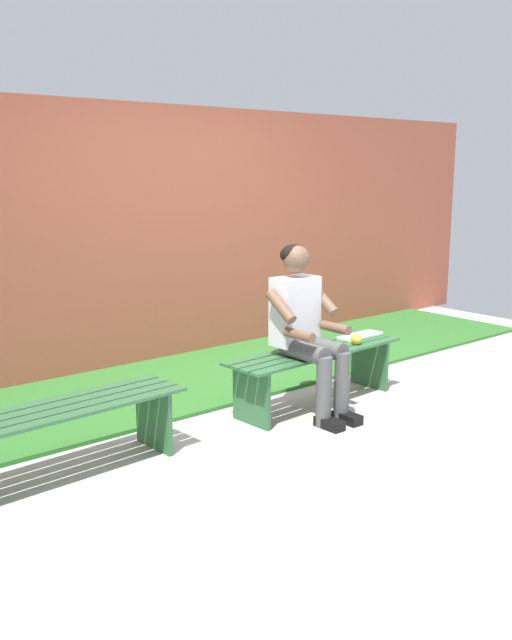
{
  "coord_description": "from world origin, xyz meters",
  "views": [
    {
      "loc": [
        3.66,
        3.69,
        1.77
      ],
      "look_at": [
        0.71,
        0.15,
        0.78
      ],
      "focal_mm": 39.79,
      "sensor_mm": 36.0,
      "label": 1
    }
  ],
  "objects_px": {
    "bench_far": "(64,424)",
    "apple": "(356,339)",
    "bench_near": "(315,363)",
    "person_seated": "(306,324)",
    "book_open": "(360,336)"
  },
  "relations": [
    {
      "from": "bench_far",
      "to": "apple",
      "type": "bearing_deg",
      "value": 177.83
    },
    {
      "from": "bench_near",
      "to": "apple",
      "type": "xyz_separation_m",
      "value": [
        -0.35,
        0.09,
        0.15
      ]
    },
    {
      "from": "bench_near",
      "to": "person_seated",
      "type": "xyz_separation_m",
      "value": [
        0.2,
        0.1,
        0.35
      ]
    },
    {
      "from": "bench_far",
      "to": "book_open",
      "type": "xyz_separation_m",
      "value": [
        -2.59,
        -0.05,
        0.12
      ]
    },
    {
      "from": "bench_near",
      "to": "person_seated",
      "type": "relative_size",
      "value": 1.27
    },
    {
      "from": "bench_far",
      "to": "person_seated",
      "type": "xyz_separation_m",
      "value": [
        -1.83,
        0.1,
        0.35
      ]
    },
    {
      "from": "bench_near",
      "to": "bench_far",
      "type": "xyz_separation_m",
      "value": [
        2.03,
        0.0,
        -0.0
      ]
    },
    {
      "from": "apple",
      "to": "book_open",
      "type": "xyz_separation_m",
      "value": [
        -0.21,
        -0.14,
        -0.03
      ]
    },
    {
      "from": "book_open",
      "to": "bench_near",
      "type": "bearing_deg",
      "value": 2.68
    },
    {
      "from": "bench_far",
      "to": "apple",
      "type": "height_order",
      "value": "apple"
    },
    {
      "from": "book_open",
      "to": "apple",
      "type": "bearing_deg",
      "value": 31.91
    },
    {
      "from": "person_seated",
      "to": "book_open",
      "type": "relative_size",
      "value": 2.95
    },
    {
      "from": "bench_near",
      "to": "apple",
      "type": "distance_m",
      "value": 0.39
    },
    {
      "from": "bench_near",
      "to": "apple",
      "type": "bearing_deg",
      "value": 165.49
    },
    {
      "from": "bench_near",
      "to": "bench_far",
      "type": "relative_size",
      "value": 1.05
    }
  ]
}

